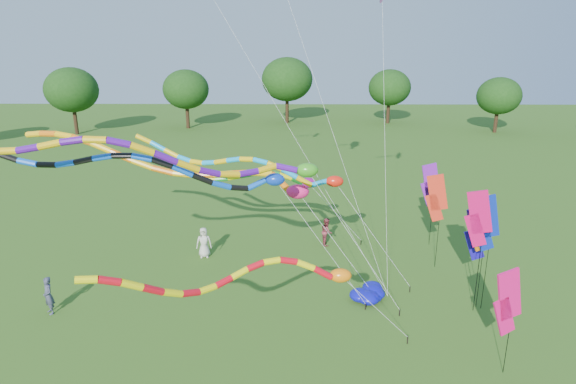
{
  "coord_description": "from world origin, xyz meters",
  "views": [
    {
      "loc": [
        -1.66,
        -15.13,
        10.94
      ],
      "look_at": [
        -1.95,
        5.04,
        4.8
      ],
      "focal_mm": 30.0,
      "sensor_mm": 36.0,
      "label": 1
    }
  ],
  "objects_px": {
    "tube_kite_orange": "(191,168)",
    "person_a": "(204,242)",
    "person_c": "(327,231)",
    "person_b": "(48,296)",
    "blue_nylon_heap": "(372,293)",
    "tube_kite_red": "(258,277)"
  },
  "relations": [
    {
      "from": "tube_kite_red",
      "to": "blue_nylon_heap",
      "type": "bearing_deg",
      "value": 28.07
    },
    {
      "from": "tube_kite_orange",
      "to": "person_a",
      "type": "distance_m",
      "value": 5.36
    },
    {
      "from": "tube_kite_red",
      "to": "person_b",
      "type": "bearing_deg",
      "value": 132.74
    },
    {
      "from": "blue_nylon_heap",
      "to": "person_c",
      "type": "xyz_separation_m",
      "value": [
        -1.68,
        6.14,
        0.56
      ]
    },
    {
      "from": "tube_kite_red",
      "to": "person_a",
      "type": "bearing_deg",
      "value": 87.63
    },
    {
      "from": "blue_nylon_heap",
      "to": "tube_kite_red",
      "type": "bearing_deg",
      "value": -129.28
    },
    {
      "from": "tube_kite_orange",
      "to": "person_a",
      "type": "relative_size",
      "value": 9.74
    },
    {
      "from": "person_a",
      "to": "person_c",
      "type": "relative_size",
      "value": 1.05
    },
    {
      "from": "person_a",
      "to": "person_b",
      "type": "relative_size",
      "value": 1.01
    },
    {
      "from": "person_b",
      "to": "person_c",
      "type": "distance_m",
      "value": 14.41
    },
    {
      "from": "blue_nylon_heap",
      "to": "person_a",
      "type": "bearing_deg",
      "value": 152.57
    },
    {
      "from": "tube_kite_red",
      "to": "blue_nylon_heap",
      "type": "distance_m",
      "value": 8.24
    },
    {
      "from": "tube_kite_orange",
      "to": "person_c",
      "type": "bearing_deg",
      "value": 45.53
    },
    {
      "from": "person_c",
      "to": "person_b",
      "type": "bearing_deg",
      "value": 118.3
    },
    {
      "from": "person_a",
      "to": "person_c",
      "type": "bearing_deg",
      "value": 8.2
    },
    {
      "from": "tube_kite_orange",
      "to": "blue_nylon_heap",
      "type": "xyz_separation_m",
      "value": [
        8.25,
        -1.86,
        -5.34
      ]
    },
    {
      "from": "blue_nylon_heap",
      "to": "person_a",
      "type": "height_order",
      "value": "person_a"
    },
    {
      "from": "tube_kite_red",
      "to": "person_b",
      "type": "xyz_separation_m",
      "value": [
        -9.25,
        4.24,
        -3.1
      ]
    },
    {
      "from": "tube_kite_red",
      "to": "person_c",
      "type": "distance_m",
      "value": 12.61
    },
    {
      "from": "tube_kite_orange",
      "to": "blue_nylon_heap",
      "type": "bearing_deg",
      "value": -0.22
    },
    {
      "from": "person_b",
      "to": "person_c",
      "type": "bearing_deg",
      "value": 77.42
    },
    {
      "from": "tube_kite_red",
      "to": "tube_kite_orange",
      "type": "distance_m",
      "value": 8.53
    }
  ]
}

